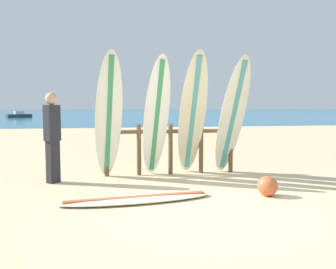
{
  "coord_description": "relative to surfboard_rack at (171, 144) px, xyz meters",
  "views": [
    {
      "loc": [
        -1.43,
        -4.54,
        1.45
      ],
      "look_at": [
        -0.1,
        3.07,
        0.8
      ],
      "focal_mm": 38.8,
      "sensor_mm": 36.0,
      "label": 1
    }
  ],
  "objects": [
    {
      "name": "surfboard_leaning_center_left",
      "position": [
        0.39,
        -0.28,
        0.6
      ],
      "size": [
        0.54,
        1.2,
        2.46
      ],
      "color": "beige",
      "rests_on": "ground"
    },
    {
      "name": "surfboard_leaning_left",
      "position": [
        -0.34,
        -0.33,
        0.56
      ],
      "size": [
        0.61,
        1.06,
        2.37
      ],
      "color": "white",
      "rests_on": "ground"
    },
    {
      "name": "beachgoer_standing",
      "position": [
        -2.28,
        -0.44,
        0.29
      ],
      "size": [
        0.3,
        0.31,
        1.66
      ],
      "color": "#26262D",
      "rests_on": "ground"
    },
    {
      "name": "beach_ball",
      "position": [
        1.18,
        -2.04,
        -0.47
      ],
      "size": [
        0.32,
        0.32,
        0.32
      ],
      "primitive_type": "sphere",
      "color": "#CC5933",
      "rests_on": "ground"
    },
    {
      "name": "surfboard_leaning_center",
      "position": [
        1.21,
        -0.31,
        0.57
      ],
      "size": [
        0.73,
        1.08,
        2.39
      ],
      "color": "silver",
      "rests_on": "ground"
    },
    {
      "name": "ground_plane",
      "position": [
        0.1,
        -2.77,
        -0.63
      ],
      "size": [
        120.0,
        120.0,
        0.0
      ],
      "primitive_type": "plane",
      "color": "#D3BC8C"
    },
    {
      "name": "small_boat_offshore",
      "position": [
        -10.6,
        34.71,
        -0.37
      ],
      "size": [
        2.74,
        2.11,
        0.71
      ],
      "color": "#333842",
      "rests_on": "ocean_water"
    },
    {
      "name": "surfboard_leaning_far_left",
      "position": [
        -1.25,
        -0.27,
        0.6
      ],
      "size": [
        0.66,
        0.82,
        2.45
      ],
      "color": "white",
      "rests_on": "ground"
    },
    {
      "name": "surfboard_lying_on_sand",
      "position": [
        -0.88,
        -1.99,
        -0.59
      ],
      "size": [
        2.37,
        0.83,
        0.08
      ],
      "color": "beige",
      "rests_on": "ground"
    },
    {
      "name": "surfboard_rack",
      "position": [
        0.0,
        0.0,
        0.0
      ],
      "size": [
        2.71,
        0.09,
        1.04
      ],
      "color": "brown",
      "rests_on": "ground"
    },
    {
      "name": "ocean_water",
      "position": [
        0.1,
        55.23,
        -0.62
      ],
      "size": [
        120.0,
        80.0,
        0.01
      ],
      "primitive_type": "cube",
      "color": "#196B93",
      "rests_on": "ground"
    }
  ]
}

